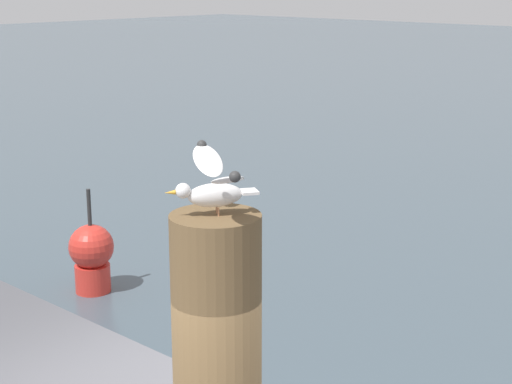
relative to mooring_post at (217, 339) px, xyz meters
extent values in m
cylinder|color=brown|center=(0.00, 0.00, 0.00)|extent=(0.39, 0.39, 1.11)
cylinder|color=tan|center=(-0.01, 0.02, 0.57)|extent=(0.01, 0.01, 0.04)
cylinder|color=tan|center=(0.02, 0.00, 0.57)|extent=(0.01, 0.01, 0.04)
ellipsoid|color=white|center=(0.00, 0.00, 0.64)|extent=(0.20, 0.24, 0.10)
sphere|color=white|center=(-0.07, -0.11, 0.67)|extent=(0.06, 0.06, 0.06)
cone|color=gold|center=(-0.10, -0.16, 0.67)|extent=(0.04, 0.05, 0.02)
cube|color=white|center=(0.08, 0.12, 0.65)|extent=(0.11, 0.10, 0.01)
ellipsoid|color=white|center=(-0.15, 0.11, 0.75)|extent=(0.29, 0.25, 0.11)
sphere|color=#333333|center=(-0.26, 0.17, 0.79)|extent=(0.04, 0.04, 0.04)
ellipsoid|color=white|center=(0.16, -0.09, 0.75)|extent=(0.29, 0.25, 0.11)
sphere|color=#333333|center=(0.27, -0.16, 0.79)|extent=(0.04, 0.04, 0.04)
cylinder|color=red|center=(-5.73, 3.46, -2.14)|extent=(0.44, 0.44, 0.35)
sphere|color=red|center=(-5.73, 3.46, -1.73)|extent=(0.56, 0.56, 0.56)
cylinder|color=#2D2D2D|center=(-5.73, 3.46, -1.24)|extent=(0.05, 0.05, 0.50)
camera|label=1|loc=(2.35, -2.30, 1.51)|focal=57.92mm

